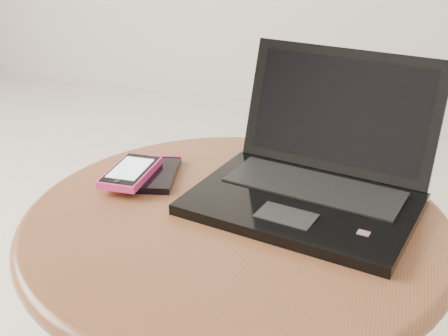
% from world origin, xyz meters
% --- Properties ---
extents(table, '(0.62, 0.62, 0.49)m').
position_xyz_m(table, '(0.02, 0.05, 0.39)').
color(table, '#512513').
rests_on(table, ground).
extents(laptop, '(0.36, 0.34, 0.20)m').
position_xyz_m(laptop, '(0.12, 0.13, 0.53)').
color(laptop, black).
rests_on(laptop, table).
extents(phone_black, '(0.09, 0.14, 0.01)m').
position_xyz_m(phone_black, '(-0.14, 0.13, 0.50)').
color(phone_black, black).
rests_on(phone_black, table).
extents(phone_pink, '(0.07, 0.12, 0.01)m').
position_xyz_m(phone_pink, '(-0.17, 0.10, 0.51)').
color(phone_pink, '#F2388F').
rests_on(phone_pink, phone_black).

